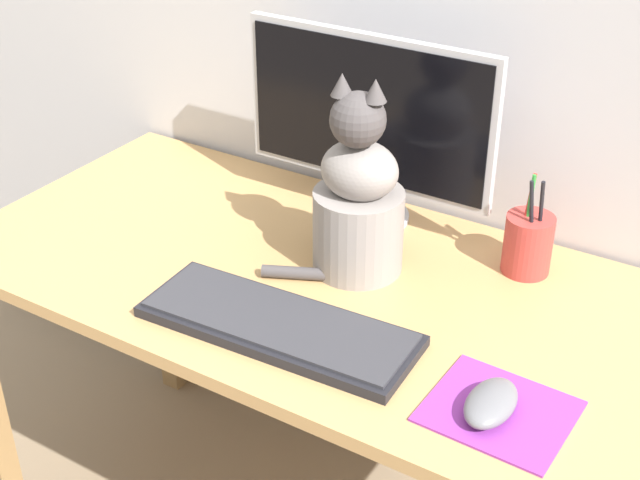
# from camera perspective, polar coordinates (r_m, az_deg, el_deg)

# --- Properties ---
(desk) EXTENTS (1.31, 0.64, 0.71)m
(desk) POSITION_cam_1_polar(r_m,az_deg,el_deg) (1.61, -0.38, -5.16)
(desk) COLOR tan
(desk) RESTS_ON ground_plane
(monitor) EXTENTS (0.50, 0.17, 0.37)m
(monitor) POSITION_cam_1_polar(r_m,az_deg,el_deg) (1.65, 3.06, 7.52)
(monitor) COLOR #B2B2B7
(monitor) RESTS_ON desk
(keyboard) EXTENTS (0.46, 0.18, 0.02)m
(keyboard) POSITION_cam_1_polar(r_m,az_deg,el_deg) (1.42, -2.68, -5.44)
(keyboard) COLOR black
(keyboard) RESTS_ON desk
(mousepad_right) EXTENTS (0.20, 0.18, 0.00)m
(mousepad_right) POSITION_cam_1_polar(r_m,az_deg,el_deg) (1.30, 11.38, -10.69)
(mousepad_right) COLOR purple
(mousepad_right) RESTS_ON desk
(computer_mouse_right) EXTENTS (0.07, 0.11, 0.03)m
(computer_mouse_right) POSITION_cam_1_polar(r_m,az_deg,el_deg) (1.28, 10.88, -10.20)
(computer_mouse_right) COLOR slate
(computer_mouse_right) RESTS_ON mousepad_right
(cat) EXTENTS (0.22, 0.21, 0.36)m
(cat) POSITION_cam_1_polar(r_m,az_deg,el_deg) (1.51, 2.43, 2.51)
(cat) COLOR gray
(cat) RESTS_ON desk
(pen_cup) EXTENTS (0.08, 0.08, 0.18)m
(pen_cup) POSITION_cam_1_polar(r_m,az_deg,el_deg) (1.58, 13.17, -0.19)
(pen_cup) COLOR #B23833
(pen_cup) RESTS_ON desk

